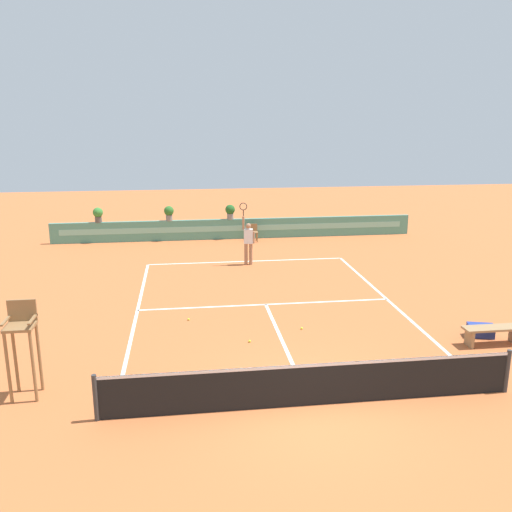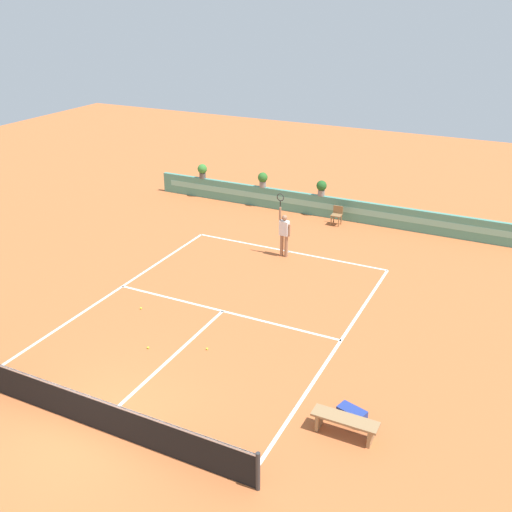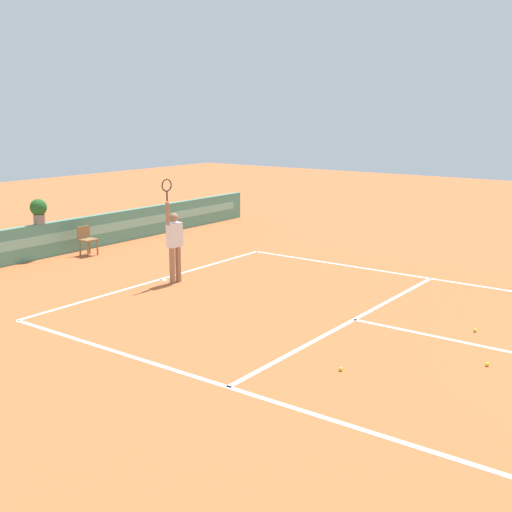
{
  "view_description": "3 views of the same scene",
  "coord_description": "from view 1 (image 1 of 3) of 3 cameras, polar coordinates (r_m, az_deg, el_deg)",
  "views": [
    {
      "loc": [
        -2.52,
        -10.03,
        5.92
      ],
      "look_at": [
        0.01,
        8.9,
        1.0
      ],
      "focal_mm": 37.83,
      "sensor_mm": 36.0,
      "label": 1
    },
    {
      "loc": [
        8.54,
        -8.52,
        9.71
      ],
      "look_at": [
        0.01,
        8.9,
        1.0
      ],
      "focal_mm": 41.58,
      "sensor_mm": 36.0,
      "label": 2
    },
    {
      "loc": [
        -11.3,
        0.58,
        4.14
      ],
      "look_at": [
        0.01,
        8.9,
        1.0
      ],
      "focal_mm": 45.27,
      "sensor_mm": 36.0,
      "label": 3
    }
  ],
  "objects": [
    {
      "name": "ground_plane",
      "position": [
        17.27,
        1.24,
        -5.6
      ],
      "size": [
        60.0,
        60.0,
        0.0
      ],
      "primitive_type": "plane",
      "color": "#BC6033"
    },
    {
      "name": "court_lines",
      "position": [
        17.94,
        0.89,
        -4.81
      ],
      "size": [
        8.32,
        11.94,
        0.01
      ],
      "color": "white",
      "rests_on": "ground"
    },
    {
      "name": "net",
      "position": [
        11.67,
        5.9,
        -13.24
      ],
      "size": [
        8.92,
        0.1,
        1.0
      ],
      "color": "#333333",
      "rests_on": "ground"
    },
    {
      "name": "back_wall_barrier",
      "position": [
        27.09,
        -2.13,
        2.9
      ],
      "size": [
        18.0,
        0.21,
        1.0
      ],
      "color": "#4C8E7A",
      "rests_on": "ground"
    },
    {
      "name": "umpire_chair",
      "position": [
        12.69,
        -23.48,
        -7.95
      ],
      "size": [
        0.6,
        0.6,
        2.14
      ],
      "color": "olive",
      "rests_on": "ground"
    },
    {
      "name": "ball_kid_chair",
      "position": [
        26.46,
        -0.31,
        2.58
      ],
      "size": [
        0.44,
        0.44,
        0.85
      ],
      "color": "olive",
      "rests_on": "ground"
    },
    {
      "name": "bench_courtside",
      "position": [
        15.83,
        23.73,
        -7.33
      ],
      "size": [
        1.6,
        0.44,
        0.51
      ],
      "color": "#99754C",
      "rests_on": "ground"
    },
    {
      "name": "gear_bag",
      "position": [
        16.35,
        22.64,
        -7.28
      ],
      "size": [
        0.77,
        0.54,
        0.36
      ],
      "primitive_type": "cube",
      "rotation": [
        0.0,
        0.0,
        -0.28
      ],
      "color": "navy",
      "rests_on": "ground"
    },
    {
      "name": "tennis_player",
      "position": [
        22.12,
        -0.83,
        1.73
      ],
      "size": [
        0.62,
        0.25,
        2.58
      ],
      "color": "#9E7051",
      "rests_on": "ground"
    },
    {
      "name": "tennis_ball_near_baseline",
      "position": [
        16.44,
        -7.14,
        -6.65
      ],
      "size": [
        0.07,
        0.07,
        0.07
      ],
      "primitive_type": "sphere",
      "color": "#CCE033",
      "rests_on": "ground"
    },
    {
      "name": "tennis_ball_mid_court",
      "position": [
        14.8,
        -0.68,
        -8.99
      ],
      "size": [
        0.07,
        0.07,
        0.07
      ],
      "primitive_type": "sphere",
      "color": "#CCE033",
      "rests_on": "ground"
    },
    {
      "name": "tennis_ball_by_sideline",
      "position": [
        15.71,
        4.85,
        -7.61
      ],
      "size": [
        0.07,
        0.07,
        0.07
      ],
      "primitive_type": "sphere",
      "color": "#CCE033",
      "rests_on": "ground"
    },
    {
      "name": "potted_plant_left",
      "position": [
        26.81,
        -9.19,
        4.59
      ],
      "size": [
        0.48,
        0.48,
        0.72
      ],
      "color": "gray",
      "rests_on": "back_wall_barrier"
    },
    {
      "name": "potted_plant_centre",
      "position": [
        26.9,
        -2.75,
        4.78
      ],
      "size": [
        0.48,
        0.48,
        0.72
      ],
      "color": "gray",
      "rests_on": "back_wall_barrier"
    },
    {
      "name": "potted_plant_far_left",
      "position": [
        27.12,
        -16.37,
        4.3
      ],
      "size": [
        0.48,
        0.48,
        0.72
      ],
      "color": "#514C47",
      "rests_on": "back_wall_barrier"
    }
  ]
}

